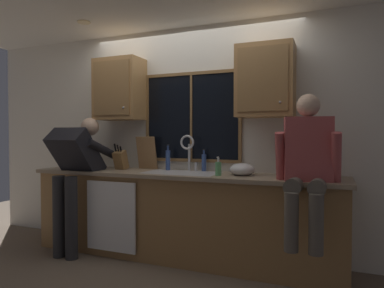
% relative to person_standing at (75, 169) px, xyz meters
% --- Properties ---
extents(back_wall, '(5.73, 0.12, 2.55)m').
position_rel_person_standing_xyz_m(back_wall, '(1.14, 0.66, 0.33)').
color(back_wall, silver).
rests_on(back_wall, floor).
extents(ceiling_downlight_left, '(0.14, 0.14, 0.01)m').
position_rel_person_standing_xyz_m(ceiling_downlight_left, '(0.14, -0.00, 1.60)').
color(ceiling_downlight_left, '#FFEAB2').
extents(window_glass, '(1.10, 0.02, 0.95)m').
position_rel_person_standing_xyz_m(window_glass, '(1.16, 0.59, 0.58)').
color(window_glass, black).
extents(window_frame_top, '(1.17, 0.02, 0.04)m').
position_rel_person_standing_xyz_m(window_frame_top, '(1.16, 0.58, 1.07)').
color(window_frame_top, brown).
extents(window_frame_bottom, '(1.17, 0.02, 0.04)m').
position_rel_person_standing_xyz_m(window_frame_bottom, '(1.16, 0.58, 0.08)').
color(window_frame_bottom, brown).
extents(window_frame_left, '(0.03, 0.02, 0.95)m').
position_rel_person_standing_xyz_m(window_frame_left, '(0.59, 0.58, 0.58)').
color(window_frame_left, brown).
extents(window_frame_right, '(0.03, 0.02, 0.95)m').
position_rel_person_standing_xyz_m(window_frame_right, '(1.73, 0.58, 0.58)').
color(window_frame_right, brown).
extents(window_mullion_center, '(0.02, 0.02, 0.95)m').
position_rel_person_standing_xyz_m(window_mullion_center, '(1.16, 0.58, 0.58)').
color(window_mullion_center, brown).
extents(lower_cabinet_run, '(3.33, 0.58, 0.88)m').
position_rel_person_standing_xyz_m(lower_cabinet_run, '(1.14, 0.31, -0.51)').
color(lower_cabinet_run, olive).
rests_on(lower_cabinet_run, floor).
extents(countertop, '(3.39, 0.62, 0.04)m').
position_rel_person_standing_xyz_m(countertop, '(1.14, 0.29, -0.05)').
color(countertop, gray).
rests_on(countertop, lower_cabinet_run).
extents(dishwasher_front, '(0.60, 0.02, 0.74)m').
position_rel_person_standing_xyz_m(dishwasher_front, '(0.48, -0.01, -0.49)').
color(dishwasher_front, white).
extents(upper_cabinet_left, '(0.56, 0.36, 0.72)m').
position_rel_person_standing_xyz_m(upper_cabinet_left, '(0.30, 0.43, 0.91)').
color(upper_cabinet_left, '#A87A47').
extents(upper_cabinet_right, '(0.56, 0.36, 0.72)m').
position_rel_person_standing_xyz_m(upper_cabinet_right, '(2.02, 0.43, 0.91)').
color(upper_cabinet_right, '#A87A47').
extents(sink, '(0.80, 0.46, 0.21)m').
position_rel_person_standing_xyz_m(sink, '(1.16, 0.30, -0.13)').
color(sink, '#B7B7BC').
rests_on(sink, lower_cabinet_run).
extents(faucet, '(0.18, 0.09, 0.40)m').
position_rel_person_standing_xyz_m(faucet, '(1.17, 0.48, 0.23)').
color(faucet, silver).
rests_on(faucet, countertop).
extents(person_standing, '(0.53, 0.71, 1.52)m').
position_rel_person_standing_xyz_m(person_standing, '(0.00, 0.00, 0.00)').
color(person_standing, '#262628').
rests_on(person_standing, floor).
extents(person_sitting_on_counter, '(0.54, 0.63, 1.26)m').
position_rel_person_standing_xyz_m(person_sitting_on_counter, '(2.45, 0.03, 0.16)').
color(person_sitting_on_counter, '#595147').
rests_on(person_sitting_on_counter, countertop).
extents(knife_block, '(0.12, 0.18, 0.32)m').
position_rel_person_standing_xyz_m(knife_block, '(0.36, 0.35, 0.08)').
color(knife_block, olive).
rests_on(knife_block, countertop).
extents(cutting_board, '(0.24, 0.10, 0.38)m').
position_rel_person_standing_xyz_m(cutting_board, '(0.62, 0.51, 0.16)').
color(cutting_board, '#997047').
rests_on(cutting_board, countertop).
extents(mixing_bowl, '(0.25, 0.25, 0.13)m').
position_rel_person_standing_xyz_m(mixing_bowl, '(1.82, 0.32, 0.03)').
color(mixing_bowl, silver).
rests_on(mixing_bowl, countertop).
extents(soap_dispenser, '(0.06, 0.07, 0.19)m').
position_rel_person_standing_xyz_m(soap_dispenser, '(1.61, 0.18, 0.04)').
color(soap_dispenser, '#59A566').
rests_on(soap_dispenser, countertop).
extents(bottle_green_glass, '(0.05, 0.05, 0.25)m').
position_rel_person_standing_xyz_m(bottle_green_glass, '(1.33, 0.53, 0.07)').
color(bottle_green_glass, '#334C8C').
rests_on(bottle_green_glass, countertop).
extents(bottle_tall_clear, '(0.05, 0.05, 0.29)m').
position_rel_person_standing_xyz_m(bottle_tall_clear, '(0.91, 0.48, 0.09)').
color(bottle_tall_clear, '#334C8C').
rests_on(bottle_tall_clear, countertop).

